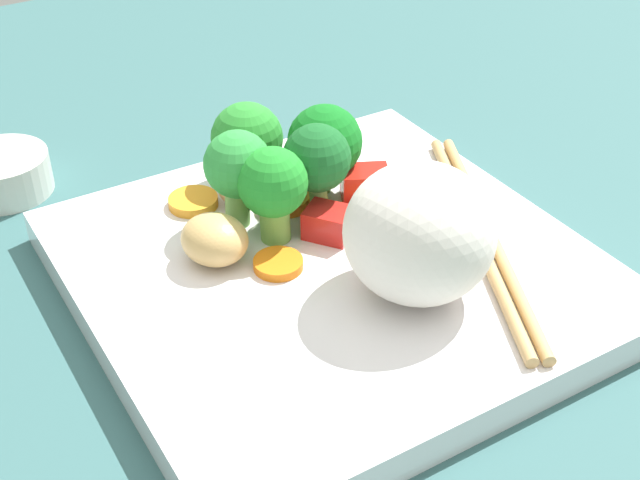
# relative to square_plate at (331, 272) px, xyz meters

# --- Properties ---
(ground_plane) EXTENTS (1.10, 1.10, 0.02)m
(ground_plane) POSITION_rel_square_plate_xyz_m (0.00, 0.00, -0.02)
(ground_plane) COLOR #345E5E
(square_plate) EXTENTS (0.27, 0.27, 0.02)m
(square_plate) POSITION_rel_square_plate_xyz_m (0.00, 0.00, 0.00)
(square_plate) COLOR white
(square_plate) RESTS_ON ground_plane
(rice_mound) EXTENTS (0.10, 0.10, 0.07)m
(rice_mound) POSITION_rel_square_plate_xyz_m (-0.02, 0.05, 0.05)
(rice_mound) COLOR white
(rice_mound) RESTS_ON square_plate
(broccoli_floret_0) EXTENTS (0.04, 0.04, 0.06)m
(broccoli_floret_0) POSITION_rel_square_plate_xyz_m (0.03, -0.06, 0.05)
(broccoli_floret_0) COLOR #7BB85A
(broccoli_floret_0) RESTS_ON square_plate
(broccoli_floret_1) EXTENTS (0.04, 0.04, 0.05)m
(broccoli_floret_1) POSITION_rel_square_plate_xyz_m (0.00, -0.09, 0.04)
(broccoli_floret_1) COLOR #559F3F
(broccoli_floret_1) RESTS_ON square_plate
(broccoli_floret_2) EXTENTS (0.04, 0.04, 0.06)m
(broccoli_floret_2) POSITION_rel_square_plate_xyz_m (-0.03, -0.06, 0.04)
(broccoli_floret_2) COLOR #629D3B
(broccoli_floret_2) RESTS_ON square_plate
(broccoli_floret_3) EXTENTS (0.04, 0.04, 0.06)m
(broccoli_floret_3) POSITION_rel_square_plate_xyz_m (0.02, -0.03, 0.04)
(broccoli_floret_3) COLOR #72B24B
(broccoli_floret_3) RESTS_ON square_plate
(broccoli_floret_4) EXTENTS (0.04, 0.04, 0.06)m
(broccoli_floret_4) POSITION_rel_square_plate_xyz_m (-0.02, -0.04, 0.05)
(broccoli_floret_4) COLOR #639547
(broccoli_floret_4) RESTS_ON square_plate
(carrot_slice_0) EXTENTS (0.04, 0.04, 0.01)m
(carrot_slice_0) POSITION_rel_square_plate_xyz_m (0.03, -0.01, 0.01)
(carrot_slice_0) COLOR orange
(carrot_slice_0) RESTS_ON square_plate
(carrot_slice_1) EXTENTS (0.03, 0.03, 0.01)m
(carrot_slice_1) POSITION_rel_square_plate_xyz_m (-0.01, -0.06, 0.01)
(carrot_slice_1) COLOR orange
(carrot_slice_1) RESTS_ON square_plate
(carrot_slice_2) EXTENTS (0.04, 0.04, 0.01)m
(carrot_slice_2) POSITION_rel_square_plate_xyz_m (0.04, -0.09, 0.01)
(carrot_slice_2) COLOR orange
(carrot_slice_2) RESTS_ON square_plate
(carrot_slice_3) EXTENTS (0.03, 0.03, 0.01)m
(carrot_slice_3) POSITION_rel_square_plate_xyz_m (-0.04, -0.02, 0.01)
(carrot_slice_3) COLOR orange
(carrot_slice_3) RESTS_ON square_plate
(pepper_chunk_0) EXTENTS (0.03, 0.03, 0.02)m
(pepper_chunk_0) POSITION_rel_square_plate_xyz_m (-0.01, -0.02, 0.02)
(pepper_chunk_0) COLOR red
(pepper_chunk_0) RESTS_ON square_plate
(pepper_chunk_1) EXTENTS (0.03, 0.03, 0.02)m
(pepper_chunk_1) POSITION_rel_square_plate_xyz_m (-0.05, -0.04, 0.02)
(pepper_chunk_1) COLOR red
(pepper_chunk_1) RESTS_ON square_plate
(chicken_piece_0) EXTENTS (0.03, 0.03, 0.02)m
(chicken_piece_0) POSITION_rel_square_plate_xyz_m (0.02, -0.08, 0.02)
(chicken_piece_0) COLOR tan
(chicken_piece_0) RESTS_ON square_plate
(chicken_piece_1) EXTENTS (0.04, 0.05, 0.03)m
(chicken_piece_1) POSITION_rel_square_plate_xyz_m (0.05, -0.03, 0.02)
(chicken_piece_1) COLOR tan
(chicken_piece_1) RESTS_ON square_plate
(chopstick_pair) EXTENTS (0.11, 0.20, 0.01)m
(chopstick_pair) POSITION_rel_square_plate_xyz_m (-0.08, 0.03, 0.01)
(chopstick_pair) COLOR tan
(chopstick_pair) RESTS_ON square_plate
(sauce_cup) EXTENTS (0.06, 0.06, 0.03)m
(sauce_cup) POSITION_rel_square_plate_xyz_m (0.13, -0.20, 0.00)
(sauce_cup) COLOR silver
(sauce_cup) RESTS_ON ground_plane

